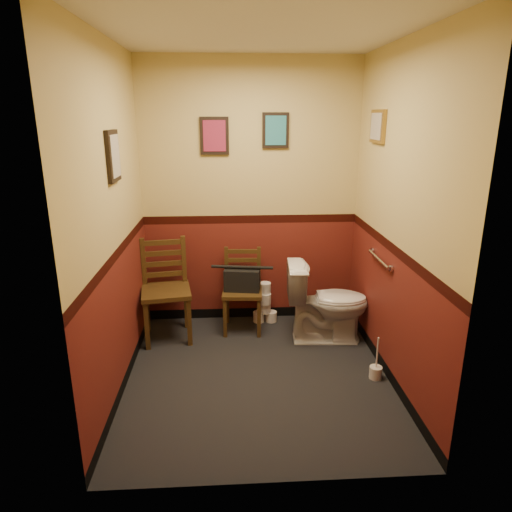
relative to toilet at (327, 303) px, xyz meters
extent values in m
cube|color=black|center=(-0.72, -0.63, -0.39)|extent=(2.20, 2.40, 0.00)
cube|color=silver|center=(-0.72, -0.63, 2.31)|extent=(2.20, 2.40, 0.00)
cube|color=#5F1B15|center=(-0.72, 0.57, 0.96)|extent=(2.20, 0.00, 2.70)
cube|color=#5F1B15|center=(-0.72, -1.83, 0.96)|extent=(2.20, 0.00, 2.70)
cube|color=#5F1B15|center=(-1.82, -0.63, 0.96)|extent=(0.00, 2.40, 2.70)
cube|color=#5F1B15|center=(0.38, -0.63, 0.96)|extent=(0.00, 2.40, 2.70)
cylinder|color=silver|center=(0.35, -0.38, 0.56)|extent=(0.03, 0.50, 0.03)
cylinder|color=silver|center=(0.37, -0.63, 0.56)|extent=(0.02, 0.06, 0.06)
cylinder|color=silver|center=(0.37, -0.13, 0.56)|extent=(0.02, 0.06, 0.06)
cube|color=black|center=(-1.07, 0.55, 1.56)|extent=(0.28, 0.03, 0.36)
cube|color=maroon|center=(-1.07, 0.53, 1.56)|extent=(0.22, 0.01, 0.30)
cube|color=black|center=(-0.47, 0.55, 1.61)|extent=(0.26, 0.03, 0.34)
cube|color=teal|center=(-0.47, 0.53, 1.61)|extent=(0.20, 0.01, 0.28)
cube|color=black|center=(-1.80, -0.53, 1.46)|extent=(0.03, 0.30, 0.38)
cube|color=tan|center=(-1.79, -0.53, 1.46)|extent=(0.01, 0.24, 0.31)
cube|color=olive|center=(0.36, -0.03, 1.66)|extent=(0.03, 0.34, 0.28)
cube|color=tan|center=(0.35, -0.03, 1.66)|extent=(0.01, 0.28, 0.22)
imported|color=white|center=(0.00, 0.00, 0.00)|extent=(0.82, 0.50, 0.78)
cylinder|color=silver|center=(0.28, -0.73, -0.34)|extent=(0.11, 0.11, 0.11)
cylinder|color=silver|center=(0.28, -0.73, -0.16)|extent=(0.01, 0.01, 0.30)
cube|color=#442E14|center=(-1.57, 0.12, 0.11)|extent=(0.53, 0.53, 0.04)
cube|color=#442E14|center=(-1.74, -0.10, -0.14)|extent=(0.05, 0.05, 0.50)
cube|color=#442E14|center=(-1.80, 0.29, -0.14)|extent=(0.05, 0.05, 0.50)
cube|color=#442E14|center=(-1.34, -0.04, -0.14)|extent=(0.05, 0.05, 0.50)
cube|color=#442E14|center=(-1.40, 0.35, -0.14)|extent=(0.05, 0.05, 0.50)
cube|color=#442E14|center=(-1.80, 0.29, 0.35)|extent=(0.05, 0.05, 0.50)
cube|color=#442E14|center=(-1.41, 0.36, 0.35)|extent=(0.05, 0.05, 0.50)
cube|color=#442E14|center=(-1.60, 0.33, 0.22)|extent=(0.37, 0.09, 0.05)
cube|color=#442E14|center=(-1.60, 0.33, 0.33)|extent=(0.37, 0.09, 0.05)
cube|color=#442E14|center=(-1.60, 0.33, 0.44)|extent=(0.37, 0.09, 0.05)
cube|color=#442E14|center=(-1.60, 0.33, 0.55)|extent=(0.37, 0.09, 0.05)
cube|color=#442E14|center=(-0.82, 0.26, 0.03)|extent=(0.42, 0.42, 0.04)
cube|color=#442E14|center=(-1.00, 0.11, -0.18)|extent=(0.04, 0.04, 0.42)
cube|color=#442E14|center=(-0.98, 0.44, -0.18)|extent=(0.04, 0.04, 0.42)
cube|color=#442E14|center=(-0.66, 0.08, -0.18)|extent=(0.04, 0.04, 0.42)
cube|color=#442E14|center=(-0.64, 0.42, -0.18)|extent=(0.04, 0.04, 0.42)
cube|color=#442E14|center=(-0.98, 0.45, 0.24)|extent=(0.04, 0.04, 0.42)
cube|color=#442E14|center=(-0.64, 0.43, 0.24)|extent=(0.04, 0.04, 0.42)
cube|color=#442E14|center=(-0.81, 0.44, 0.13)|extent=(0.32, 0.04, 0.04)
cube|color=#442E14|center=(-0.81, 0.44, 0.22)|extent=(0.32, 0.04, 0.04)
cube|color=#442E14|center=(-0.81, 0.44, 0.31)|extent=(0.32, 0.04, 0.04)
cube|color=#442E14|center=(-0.81, 0.44, 0.41)|extent=(0.32, 0.04, 0.04)
cube|color=black|center=(-0.82, 0.26, 0.16)|extent=(0.38, 0.23, 0.22)
cylinder|color=black|center=(-0.82, 0.26, 0.30)|extent=(0.31, 0.08, 0.03)
cylinder|color=silver|center=(-0.64, 0.44, -0.33)|extent=(0.12, 0.12, 0.11)
cylinder|color=silver|center=(-0.51, 0.44, -0.33)|extent=(0.12, 0.12, 0.11)
cylinder|color=silver|center=(-0.57, 0.43, -0.22)|extent=(0.12, 0.12, 0.11)
cylinder|color=silver|center=(-0.57, 0.41, -0.11)|extent=(0.12, 0.12, 0.11)
cylinder|color=silver|center=(-0.57, 0.44, 0.00)|extent=(0.12, 0.12, 0.11)
camera|label=1|loc=(-0.95, -4.07, 1.75)|focal=32.00mm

